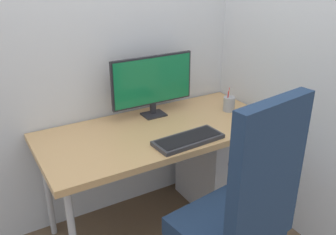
{
  "coord_description": "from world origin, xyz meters",
  "views": [
    {
      "loc": [
        -1.03,
        -1.86,
        1.76
      ],
      "look_at": [
        0.02,
        -0.07,
        0.86
      ],
      "focal_mm": 39.03,
      "sensor_mm": 36.0,
      "label": 1
    }
  ],
  "objects_px": {
    "filing_cabinet": "(216,161)",
    "monitor": "(153,82)",
    "mouse": "(241,126)",
    "pen_holder": "(229,104)",
    "keyboard": "(188,139)",
    "office_chair": "(241,211)",
    "notebook": "(254,118)"
  },
  "relations": [
    {
      "from": "pen_holder",
      "to": "office_chair",
      "type": "bearing_deg",
      "value": -124.72
    },
    {
      "from": "pen_holder",
      "to": "notebook",
      "type": "distance_m",
      "value": 0.22
    },
    {
      "from": "monitor",
      "to": "mouse",
      "type": "distance_m",
      "value": 0.66
    },
    {
      "from": "office_chair",
      "to": "keyboard",
      "type": "height_order",
      "value": "office_chair"
    },
    {
      "from": "filing_cabinet",
      "to": "monitor",
      "type": "distance_m",
      "value": 0.81
    },
    {
      "from": "office_chair",
      "to": "monitor",
      "type": "relative_size",
      "value": 2.08
    },
    {
      "from": "filing_cabinet",
      "to": "pen_holder",
      "type": "xyz_separation_m",
      "value": [
        0.06,
        -0.03,
        0.47
      ]
    },
    {
      "from": "filing_cabinet",
      "to": "pen_holder",
      "type": "distance_m",
      "value": 0.48
    },
    {
      "from": "notebook",
      "to": "mouse",
      "type": "bearing_deg",
      "value": -136.27
    },
    {
      "from": "keyboard",
      "to": "notebook",
      "type": "distance_m",
      "value": 0.57
    },
    {
      "from": "mouse",
      "to": "notebook",
      "type": "xyz_separation_m",
      "value": [
        0.17,
        0.07,
        -0.01
      ]
    },
    {
      "from": "filing_cabinet",
      "to": "pen_holder",
      "type": "height_order",
      "value": "pen_holder"
    },
    {
      "from": "filing_cabinet",
      "to": "keyboard",
      "type": "xyz_separation_m",
      "value": [
        -0.46,
        -0.29,
        0.43
      ]
    },
    {
      "from": "monitor",
      "to": "keyboard",
      "type": "xyz_separation_m",
      "value": [
        -0.01,
        -0.46,
        -0.23
      ]
    },
    {
      "from": "mouse",
      "to": "pen_holder",
      "type": "distance_m",
      "value": 0.31
    },
    {
      "from": "monitor",
      "to": "notebook",
      "type": "height_order",
      "value": "monitor"
    },
    {
      "from": "filing_cabinet",
      "to": "keyboard",
      "type": "relative_size",
      "value": 1.54
    },
    {
      "from": "monitor",
      "to": "pen_holder",
      "type": "distance_m",
      "value": 0.58
    },
    {
      "from": "mouse",
      "to": "keyboard",
      "type": "bearing_deg",
      "value": -168.31
    },
    {
      "from": "pen_holder",
      "to": "filing_cabinet",
      "type": "bearing_deg",
      "value": 150.45
    },
    {
      "from": "mouse",
      "to": "pen_holder",
      "type": "xyz_separation_m",
      "value": [
        0.12,
        0.28,
        0.04
      ]
    },
    {
      "from": "filing_cabinet",
      "to": "mouse",
      "type": "bearing_deg",
      "value": -101.42
    },
    {
      "from": "office_chair",
      "to": "pen_holder",
      "type": "height_order",
      "value": "office_chair"
    },
    {
      "from": "filing_cabinet",
      "to": "monitor",
      "type": "xyz_separation_m",
      "value": [
        -0.45,
        0.17,
        0.66
      ]
    },
    {
      "from": "keyboard",
      "to": "pen_holder",
      "type": "distance_m",
      "value": 0.58
    },
    {
      "from": "office_chair",
      "to": "keyboard",
      "type": "xyz_separation_m",
      "value": [
        0.03,
        0.53,
        0.16
      ]
    },
    {
      "from": "office_chair",
      "to": "monitor",
      "type": "height_order",
      "value": "office_chair"
    },
    {
      "from": "keyboard",
      "to": "notebook",
      "type": "xyz_separation_m",
      "value": [
        0.57,
        0.05,
        -0.0
      ]
    },
    {
      "from": "keyboard",
      "to": "mouse",
      "type": "distance_m",
      "value": 0.39
    },
    {
      "from": "keyboard",
      "to": "mouse",
      "type": "bearing_deg",
      "value": -2.97
    },
    {
      "from": "office_chair",
      "to": "keyboard",
      "type": "distance_m",
      "value": 0.55
    },
    {
      "from": "filing_cabinet",
      "to": "notebook",
      "type": "xyz_separation_m",
      "value": [
        0.11,
        -0.24,
        0.43
      ]
    }
  ]
}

